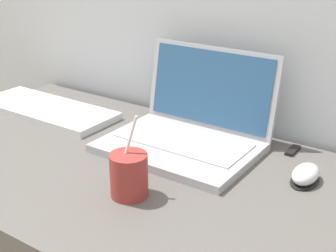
% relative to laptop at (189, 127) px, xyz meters
% --- Properties ---
extents(laptop, '(0.37, 0.31, 0.23)m').
position_rel_laptop_xyz_m(laptop, '(0.00, 0.00, 0.00)').
color(laptop, '#ADADB2').
rests_on(laptop, desk).
extents(drink_cup, '(0.08, 0.08, 0.17)m').
position_rel_laptop_xyz_m(drink_cup, '(0.03, -0.28, 0.00)').
color(drink_cup, '#9E332D').
rests_on(drink_cup, desk).
extents(computer_mouse, '(0.06, 0.09, 0.04)m').
position_rel_laptop_xyz_m(computer_mouse, '(0.31, -0.02, -0.03)').
color(computer_mouse, black).
rests_on(computer_mouse, desk).
extents(external_keyboard, '(0.45, 0.17, 0.02)m').
position_rel_laptop_xyz_m(external_keyboard, '(-0.48, -0.05, -0.04)').
color(external_keyboard, silver).
rests_on(external_keyboard, desk).
extents(usb_stick, '(0.02, 0.06, 0.01)m').
position_rel_laptop_xyz_m(usb_stick, '(0.24, 0.11, -0.04)').
color(usb_stick, black).
rests_on(usb_stick, desk).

